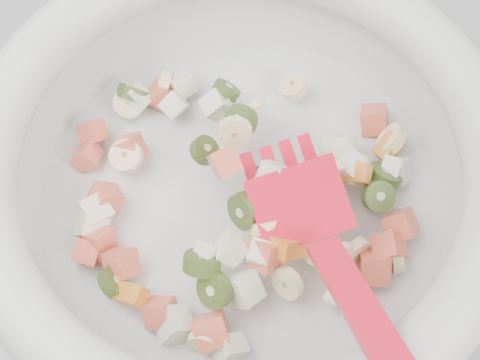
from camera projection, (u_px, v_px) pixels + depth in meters
The scene contains 2 objects.
counter at pixel (256, 323), 1.01m from camera, with size 2.00×0.60×0.90m, color gray.
mixing_bowl at pixel (240, 173), 0.54m from camera, with size 0.46×0.40×0.16m.
Camera 1 is at (0.16, 1.20, 1.43)m, focal length 55.00 mm.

